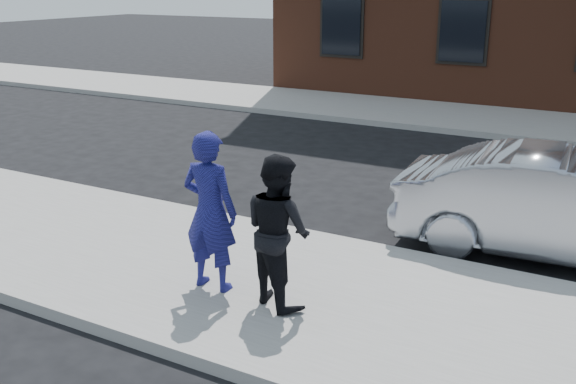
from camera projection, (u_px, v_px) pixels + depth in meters
The scene contains 7 objects.
ground at pixel (455, 331), 7.29m from camera, with size 100.00×100.00×0.00m, color black.
near_sidewalk at pixel (448, 335), 7.06m from camera, with size 50.00×3.50×0.15m, color gray.
near_curb at pixel (490, 272), 8.55m from camera, with size 50.00×0.10×0.15m, color #999691.
far_curb at pixel (576, 145), 15.10m from camera, with size 50.00×0.10×0.15m, color #999691.
silver_sedan at pixel (564, 207), 8.96m from camera, with size 1.54×4.42×1.45m, color #999BA3.
man_hoodie at pixel (210, 211), 7.71m from camera, with size 0.70×0.52×1.89m.
man_peacoat at pixel (278, 230), 7.36m from camera, with size 1.03×0.94×1.72m.
Camera 1 is at (1.62, -6.54, 3.64)m, focal length 42.00 mm.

